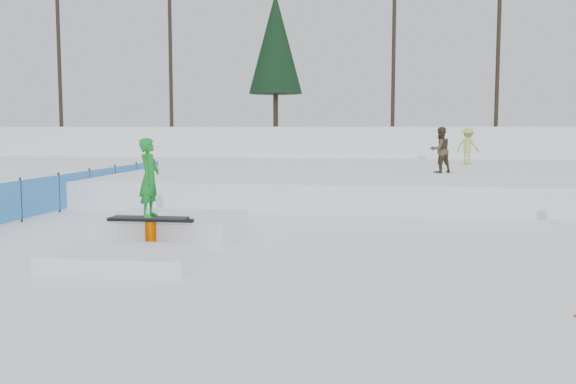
# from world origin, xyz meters

# --- Properties ---
(ground) EXTENTS (120.00, 120.00, 0.00)m
(ground) POSITION_xyz_m (0.00, 0.00, 0.00)
(ground) COLOR white
(snow_berm) EXTENTS (60.00, 14.00, 2.40)m
(snow_berm) POSITION_xyz_m (0.00, 30.00, 1.20)
(snow_berm) COLOR white
(snow_berm) RESTS_ON ground
(snow_midrise) EXTENTS (50.00, 18.00, 0.80)m
(snow_midrise) POSITION_xyz_m (0.00, 16.00, 0.40)
(snow_midrise) COLOR white
(snow_midrise) RESTS_ON ground
(safety_fence) EXTENTS (0.05, 16.00, 1.10)m
(safety_fence) POSITION_xyz_m (-6.50, 6.60, 0.55)
(safety_fence) COLOR #2F78C3
(safety_fence) RESTS_ON ground
(treeline) EXTENTS (40.24, 4.22, 10.50)m
(treeline) POSITION_xyz_m (6.18, 28.28, 7.45)
(treeline) COLOR black
(treeline) RESTS_ON snow_berm
(walker_olive) EXTENTS (0.95, 0.88, 1.55)m
(walker_olive) POSITION_xyz_m (4.23, 12.37, 1.58)
(walker_olive) COLOR #403222
(walker_olive) RESTS_ON snow_midrise
(walker_ygreen) EXTENTS (1.14, 1.02, 1.53)m
(walker_ygreen) POSITION_xyz_m (5.89, 17.98, 1.57)
(walker_ygreen) COLOR #AAC850
(walker_ygreen) RESTS_ON snow_midrise
(jib_rail_feature) EXTENTS (2.60, 4.40, 2.11)m
(jib_rail_feature) POSITION_xyz_m (-1.92, 1.82, 0.30)
(jib_rail_feature) COLOR white
(jib_rail_feature) RESTS_ON ground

